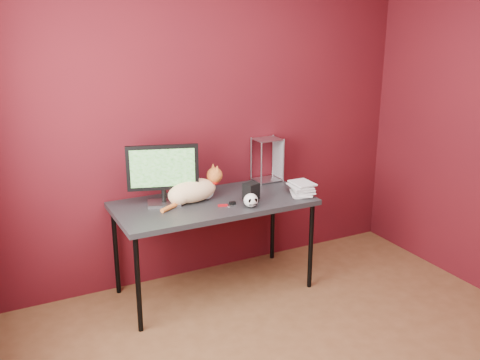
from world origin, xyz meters
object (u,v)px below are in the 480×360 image
desk (214,207)px  speaker (251,193)px  skull_mug (251,200)px  monitor (163,172)px  book_stack (294,130)px  cat (193,190)px

desk → speaker: speaker is taller
desk → skull_mug: skull_mug is taller
skull_mug → speaker: (0.06, 0.12, 0.01)m
skull_mug → desk: bearing=137.0°
desk → skull_mug: (0.19, -0.25, 0.10)m
desk → monitor: 0.48m
monitor → book_stack: book_stack is taller
speaker → book_stack: size_ratio=0.14×
desk → monitor: (-0.36, 0.10, 0.30)m
monitor → cat: bearing=5.9°
skull_mug → speaker: 0.13m
desk → speaker: bearing=-27.1°
skull_mug → monitor: bearing=156.9°
monitor → skull_mug: monitor is taller
monitor → book_stack: 1.03m
skull_mug → book_stack: 0.64m
cat → desk: bearing=-28.0°
desk → monitor: bearing=164.3°
monitor → skull_mug: bearing=-15.1°
desk → book_stack: book_stack is taller
skull_mug → book_stack: (0.42, 0.11, 0.47)m
monitor → speaker: size_ratio=3.57×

